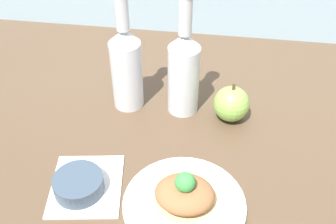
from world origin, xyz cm
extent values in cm
cube|color=brown|center=(0.00, 0.00, -2.00)|extent=(180.00, 110.00, 4.00)
cylinder|color=silver|center=(1.00, -12.11, 0.70)|extent=(22.21, 22.21, 1.41)
torus|color=silver|center=(1.00, -12.11, 1.20)|extent=(21.42, 21.42, 0.99)
cylinder|color=#D6BC7F|center=(1.00, -12.11, 1.61)|extent=(16.34, 16.34, 0.40)
ellipsoid|color=brown|center=(1.00, -12.11, 3.86)|extent=(10.58, 9.00, 4.11)
sphere|color=green|center=(1.00, -12.11, 6.99)|extent=(3.58, 3.58, 3.58)
cylinder|color=silver|center=(-15.52, 15.82, 8.24)|extent=(7.05, 7.05, 16.48)
cone|color=silver|center=(-15.52, 15.82, 18.07)|extent=(7.05, 7.05, 3.17)
cylinder|color=silver|center=(-15.52, 15.82, 23.99)|extent=(2.82, 2.82, 8.68)
cylinder|color=silver|center=(-2.65, 15.82, 8.24)|extent=(7.05, 7.05, 16.48)
cone|color=silver|center=(-2.65, 15.82, 18.07)|extent=(7.05, 7.05, 3.17)
cylinder|color=silver|center=(-2.65, 15.82, 23.99)|extent=(2.82, 2.82, 8.68)
sphere|color=#84B74C|center=(8.43, 14.10, 4.04)|extent=(8.08, 8.08, 8.08)
cylinder|color=brown|center=(8.43, 14.10, 8.72)|extent=(0.65, 0.65, 1.82)
cube|color=white|center=(-17.96, -10.03, 0.40)|extent=(15.52, 16.92, 0.80)
cylinder|color=#384756|center=(-18.84, -11.38, 1.82)|extent=(9.34, 9.34, 3.64)
camera|label=1|loc=(4.49, -55.25, 59.21)|focal=42.00mm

